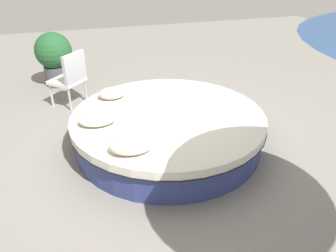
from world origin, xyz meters
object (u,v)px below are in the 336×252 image
Objects in this scene: throw_pillow_2 at (133,145)px; planter at (54,56)px; round_bed at (168,129)px; throw_pillow_0 at (112,93)px; patio_chair at (70,76)px; throw_pillow_1 at (98,119)px.

planter is at bearing 103.27° from throw_pillow_2.
throw_pillow_0 reaches higher than round_bed.
round_bed is 2.21m from patio_chair.
patio_chair is (-0.59, 1.03, -0.02)m from throw_pillow_0.
planter reaches higher than throw_pillow_0.
throw_pillow_0 is 0.83m from throw_pillow_1.
planter reaches higher than throw_pillow_1.
throw_pillow_2 is at bearing -76.73° from planter.
throw_pillow_0 is at bearing -68.23° from planter.
round_bed is 6.64× the size of throw_pillow_0.
patio_chair reaches higher than throw_pillow_0.
throw_pillow_2 is 3.83m from planter.
throw_pillow_1 is at bearing -178.95° from round_bed.
throw_pillow_2 reaches higher than throw_pillow_1.
planter reaches higher than round_bed.
throw_pillow_1 is at bearing -128.40° from patio_chair.
throw_pillow_2 is at bearing -89.48° from throw_pillow_0.
throw_pillow_2 is (0.31, -0.78, 0.02)m from throw_pillow_1.
round_bed is 2.80× the size of patio_chair.
patio_chair is at bearing -76.40° from planter.
patio_chair is at bearing 125.24° from round_bed.
planter is at bearing 100.86° from throw_pillow_1.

